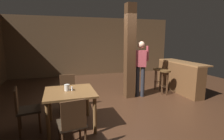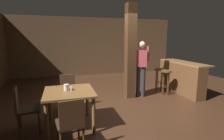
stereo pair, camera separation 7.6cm
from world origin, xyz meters
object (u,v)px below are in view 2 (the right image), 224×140
object	(u,v)px
napkin_cup	(66,87)
standing_person	(141,65)
dining_table	(69,97)
chair_north	(68,91)
chair_west	(24,107)
bar_counter	(180,77)
salt_shaker	(71,89)
bar_stool_near	(166,77)
bar_stool_mid	(159,74)
chair_south	(71,122)

from	to	relation	value
napkin_cup	standing_person	distance (m)	2.61
dining_table	chair_north	xyz separation A→B (m)	(-0.00, 0.87, -0.13)
chair_west	bar_counter	xyz separation A→B (m)	(4.56, 1.36, 0.02)
salt_shaker	chair_north	bearing A→B (deg)	93.34
dining_table	chair_north	distance (m)	0.88
salt_shaker	bar_stool_near	distance (m)	3.29
bar_stool_near	chair_west	bearing A→B (deg)	-162.44
chair_north	napkin_cup	size ratio (longest dim) A/B	6.99
bar_stool_mid	bar_counter	bearing A→B (deg)	-42.70
chair_north	salt_shaker	size ratio (longest dim) A/B	10.48
dining_table	bar_counter	bearing A→B (deg)	20.35
chair_north	bar_stool_mid	size ratio (longest dim) A/B	1.19
chair_west	salt_shaker	bearing A→B (deg)	-0.68
standing_person	bar_counter	bearing A→B (deg)	1.92
dining_table	bar_stool_near	world-z (taller)	bar_stool_near
salt_shaker	dining_table	bearing A→B (deg)	-171.16
chair_north	chair_west	bearing A→B (deg)	-134.81
napkin_cup	standing_person	bearing A→B (deg)	29.28
dining_table	bar_stool_near	distance (m)	3.32
chair_west	bar_stool_mid	bearing A→B (deg)	24.35
chair_north	chair_west	distance (m)	1.21
chair_north	chair_west	world-z (taller)	same
salt_shaker	standing_person	bearing A→B (deg)	31.20
bar_counter	dining_table	bearing A→B (deg)	-159.65
bar_stool_mid	salt_shaker	bearing A→B (deg)	-149.65
bar_stool_mid	chair_north	bearing A→B (deg)	-163.04
bar_stool_near	napkin_cup	bearing A→B (deg)	-158.83
dining_table	chair_south	world-z (taller)	chair_south
dining_table	napkin_cup	distance (m)	0.20
chair_north	salt_shaker	world-z (taller)	chair_north
napkin_cup	bar_stool_mid	bearing A→B (deg)	29.02
napkin_cup	bar_counter	xyz separation A→B (m)	(3.76, 1.32, -0.30)
standing_person	bar_stool_near	size ratio (longest dim) A/B	2.15
salt_shaker	bar_counter	world-z (taller)	bar_counter
bar_stool_near	standing_person	bearing A→B (deg)	175.76
napkin_cup	salt_shaker	size ratio (longest dim) A/B	1.50
chair_north	chair_south	xyz separation A→B (m)	(-0.02, -1.72, 0.00)
dining_table	salt_shaker	bearing A→B (deg)	8.84
napkin_cup	bar_counter	distance (m)	3.99
salt_shaker	bar_stool_mid	xyz separation A→B (m)	(3.15, 1.84, -0.23)
chair_south	bar_stool_mid	bearing A→B (deg)	39.96
dining_table	standing_person	distance (m)	2.61
standing_person	chair_south	bearing A→B (deg)	-135.98
chair_south	napkin_cup	distance (m)	0.95
dining_table	bar_stool_mid	distance (m)	3.69
chair_west	bar_stool_near	size ratio (longest dim) A/B	1.11
bar_stool_near	salt_shaker	bearing A→B (deg)	-157.50
chair_west	salt_shaker	xyz separation A→B (m)	(0.90, -0.01, 0.30)
dining_table	standing_person	size ratio (longest dim) A/B	0.57
standing_person	bar_counter	world-z (taller)	standing_person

